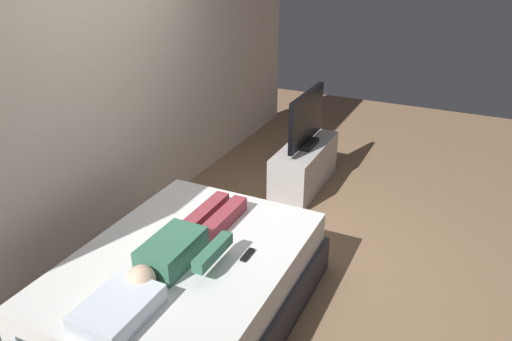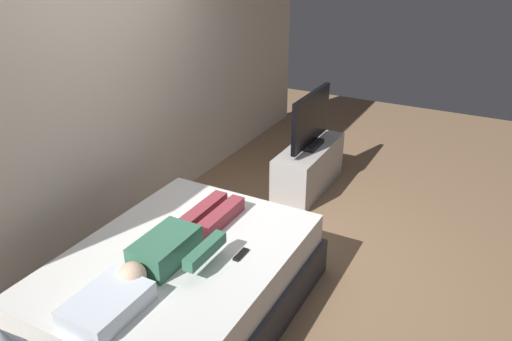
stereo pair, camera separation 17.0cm
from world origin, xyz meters
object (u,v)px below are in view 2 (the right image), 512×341
(person, at_px, (179,241))
(remote, at_px, (241,254))
(tv, at_px, (311,121))
(bed, at_px, (181,285))
(tv_stand, at_px, (309,168))
(pillow, at_px, (107,304))

(person, height_order, remote, person)
(remote, distance_m, tv, 2.15)
(bed, relative_size, person, 1.58)
(remote, distance_m, tv_stand, 2.16)
(bed, bearing_deg, tv_stand, -0.88)
(pillow, bearing_deg, bed, 0.00)
(pillow, xyz_separation_m, person, (0.70, 0.01, 0.02))
(tv_stand, bearing_deg, tv, -90.00)
(pillow, height_order, person, person)
(bed, xyz_separation_m, tv_stand, (2.28, -0.04, -0.01))
(bed, xyz_separation_m, tv, (2.28, -0.04, 0.52))
(bed, relative_size, tv, 2.26)
(person, relative_size, tv, 1.43)
(person, height_order, tv, tv)
(bed, height_order, tv, tv)
(person, bearing_deg, bed, -167.85)
(tv, bearing_deg, bed, 179.12)
(bed, relative_size, tv_stand, 1.80)
(bed, distance_m, remote, 0.52)
(bed, relative_size, pillow, 4.14)
(bed, distance_m, pillow, 0.75)
(bed, relative_size, remote, 13.23)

